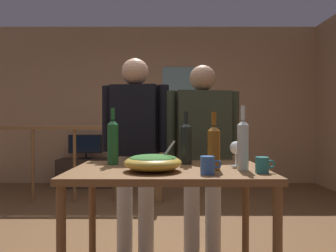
{
  "coord_description": "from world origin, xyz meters",
  "views": [
    {
      "loc": [
        0.28,
        -2.49,
        1.08
      ],
      "look_at": [
        0.29,
        -0.17,
        1.05
      ],
      "focal_mm": 34.43,
      "sensor_mm": 36.0,
      "label": 1
    }
  ],
  "objects_px": {
    "flat_screen_tv": "(84,145)",
    "wine_bottle_green": "(112,141)",
    "stair_railing": "(87,153)",
    "wine_bottle_clear": "(242,144)",
    "tv_console": "(85,173)",
    "person_standing_left": "(134,139)",
    "person_standing_right": "(202,142)",
    "wine_bottle_dark": "(185,142)",
    "wine_glass": "(235,149)",
    "mug_blue": "(207,165)",
    "serving_table": "(168,182)",
    "salad_bowl": "(152,162)",
    "wine_bottle_amber": "(213,146)",
    "mug_teal": "(262,165)",
    "framed_picture": "(179,85)"
  },
  "relations": [
    {
      "from": "wine_bottle_clear",
      "to": "wine_glass",
      "type": "bearing_deg",
      "value": 93.15
    },
    {
      "from": "wine_bottle_green",
      "to": "person_standing_right",
      "type": "height_order",
      "value": "person_standing_right"
    },
    {
      "from": "wine_bottle_dark",
      "to": "mug_teal",
      "type": "xyz_separation_m",
      "value": [
        0.41,
        -0.39,
        -0.11
      ]
    },
    {
      "from": "wine_bottle_clear",
      "to": "mug_blue",
      "type": "relative_size",
      "value": 3.31
    },
    {
      "from": "wine_glass",
      "to": "wine_bottle_dark",
      "type": "distance_m",
      "value": 0.34
    },
    {
      "from": "stair_railing",
      "to": "flat_screen_tv",
      "type": "distance_m",
      "value": 1.05
    },
    {
      "from": "wine_bottle_dark",
      "to": "salad_bowl",
      "type": "bearing_deg",
      "value": -123.45
    },
    {
      "from": "wine_bottle_green",
      "to": "mug_blue",
      "type": "distance_m",
      "value": 0.73
    },
    {
      "from": "wine_bottle_green",
      "to": "wine_bottle_amber",
      "type": "bearing_deg",
      "value": -21.54
    },
    {
      "from": "stair_railing",
      "to": "tv_console",
      "type": "distance_m",
      "value": 1.16
    },
    {
      "from": "wine_glass",
      "to": "person_standing_left",
      "type": "distance_m",
      "value": 0.9
    },
    {
      "from": "tv_console",
      "to": "serving_table",
      "type": "height_order",
      "value": "serving_table"
    },
    {
      "from": "wine_bottle_clear",
      "to": "wine_bottle_green",
      "type": "bearing_deg",
      "value": 162.82
    },
    {
      "from": "flat_screen_tv",
      "to": "mug_teal",
      "type": "distance_m",
      "value": 4.01
    },
    {
      "from": "wine_bottle_amber",
      "to": "stair_railing",
      "type": "bearing_deg",
      "value": 119.21
    },
    {
      "from": "serving_table",
      "to": "wine_bottle_amber",
      "type": "height_order",
      "value": "wine_bottle_amber"
    },
    {
      "from": "salad_bowl",
      "to": "flat_screen_tv",
      "type": "bearing_deg",
      "value": 110.4
    },
    {
      "from": "stair_railing",
      "to": "flat_screen_tv",
      "type": "xyz_separation_m",
      "value": [
        -0.3,
        1.0,
        0.04
      ]
    },
    {
      "from": "flat_screen_tv",
      "to": "mug_blue",
      "type": "bearing_deg",
      "value": -65.97
    },
    {
      "from": "framed_picture",
      "to": "flat_screen_tv",
      "type": "xyz_separation_m",
      "value": [
        -1.57,
        -0.32,
        -1.03
      ]
    },
    {
      "from": "flat_screen_tv",
      "to": "mug_teal",
      "type": "relative_size",
      "value": 4.93
    },
    {
      "from": "flat_screen_tv",
      "to": "wine_bottle_green",
      "type": "distance_m",
      "value": 3.32
    },
    {
      "from": "wine_glass",
      "to": "mug_blue",
      "type": "bearing_deg",
      "value": -124.65
    },
    {
      "from": "stair_railing",
      "to": "wine_bottle_green",
      "type": "relative_size",
      "value": 7.59
    },
    {
      "from": "wine_glass",
      "to": "wine_bottle_clear",
      "type": "distance_m",
      "value": 0.17
    },
    {
      "from": "stair_railing",
      "to": "mug_blue",
      "type": "height_order",
      "value": "stair_railing"
    },
    {
      "from": "serving_table",
      "to": "salad_bowl",
      "type": "distance_m",
      "value": 0.21
    },
    {
      "from": "wine_glass",
      "to": "wine_bottle_green",
      "type": "bearing_deg",
      "value": 173.4
    },
    {
      "from": "wine_bottle_amber",
      "to": "person_standing_left",
      "type": "distance_m",
      "value": 0.9
    },
    {
      "from": "wine_bottle_dark",
      "to": "mug_blue",
      "type": "bearing_deg",
      "value": -77.66
    },
    {
      "from": "person_standing_left",
      "to": "person_standing_right",
      "type": "distance_m",
      "value": 0.55
    },
    {
      "from": "wine_bottle_clear",
      "to": "person_standing_left",
      "type": "height_order",
      "value": "person_standing_left"
    },
    {
      "from": "person_standing_right",
      "to": "mug_blue",
      "type": "bearing_deg",
      "value": 77.45
    },
    {
      "from": "framed_picture",
      "to": "wine_bottle_amber",
      "type": "distance_m",
      "value": 3.82
    },
    {
      "from": "serving_table",
      "to": "wine_bottle_clear",
      "type": "xyz_separation_m",
      "value": [
        0.44,
        -0.07,
        0.25
      ]
    },
    {
      "from": "flat_screen_tv",
      "to": "wine_glass",
      "type": "xyz_separation_m",
      "value": [
        1.81,
        -3.25,
        0.2
      ]
    },
    {
      "from": "stair_railing",
      "to": "wine_bottle_clear",
      "type": "distance_m",
      "value": 2.86
    },
    {
      "from": "wine_bottle_green",
      "to": "mug_teal",
      "type": "bearing_deg",
      "value": -21.88
    },
    {
      "from": "person_standing_right",
      "to": "wine_bottle_clear",
      "type": "bearing_deg",
      "value": 94.75
    },
    {
      "from": "wine_bottle_green",
      "to": "framed_picture",
      "type": "bearing_deg",
      "value": 80.61
    },
    {
      "from": "wine_bottle_green",
      "to": "tv_console",
      "type": "bearing_deg",
      "value": 107.4
    },
    {
      "from": "tv_console",
      "to": "wine_bottle_clear",
      "type": "xyz_separation_m",
      "value": [
        1.82,
        -3.44,
        0.72
      ]
    },
    {
      "from": "wine_bottle_amber",
      "to": "wine_bottle_green",
      "type": "bearing_deg",
      "value": 158.46
    },
    {
      "from": "framed_picture",
      "to": "flat_screen_tv",
      "type": "relative_size",
      "value": 1.12
    },
    {
      "from": "stair_railing",
      "to": "mug_teal",
      "type": "relative_size",
      "value": 26.05
    },
    {
      "from": "wine_bottle_green",
      "to": "salad_bowl",
      "type": "bearing_deg",
      "value": -46.15
    },
    {
      "from": "salad_bowl",
      "to": "wine_bottle_clear",
      "type": "distance_m",
      "value": 0.55
    },
    {
      "from": "wine_bottle_dark",
      "to": "wine_bottle_clear",
      "type": "bearing_deg",
      "value": -40.61
    },
    {
      "from": "salad_bowl",
      "to": "wine_bottle_green",
      "type": "height_order",
      "value": "wine_bottle_green"
    },
    {
      "from": "framed_picture",
      "to": "mug_teal",
      "type": "bearing_deg",
      "value": -85.05
    }
  ]
}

